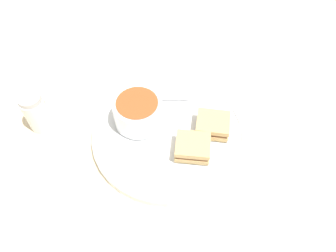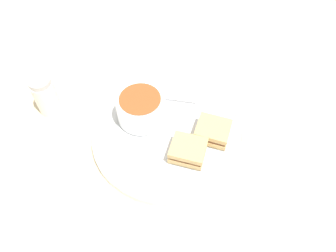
{
  "view_description": "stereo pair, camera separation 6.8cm",
  "coord_description": "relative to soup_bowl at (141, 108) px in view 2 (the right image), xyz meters",
  "views": [
    {
      "loc": [
        0.37,
        -0.15,
        0.59
      ],
      "look_at": [
        0.0,
        0.0,
        0.04
      ],
      "focal_mm": 35.0,
      "sensor_mm": 36.0,
      "label": 1
    },
    {
      "loc": [
        0.39,
        -0.09,
        0.59
      ],
      "look_at": [
        0.0,
        0.0,
        0.04
      ],
      "focal_mm": 35.0,
      "sensor_mm": 36.0,
      "label": 2
    }
  ],
  "objects": [
    {
      "name": "ground_plane",
      "position": [
        0.05,
        0.05,
        -0.05
      ],
      "size": [
        2.4,
        2.4,
        0.0
      ],
      "primitive_type": "plane",
      "color": "beige"
    },
    {
      "name": "plate",
      "position": [
        0.05,
        0.05,
        -0.04
      ],
      "size": [
        0.32,
        0.32,
        0.02
      ],
      "color": "white",
      "rests_on": "ground_plane"
    },
    {
      "name": "soup_bowl",
      "position": [
        0.0,
        0.0,
        0.0
      ],
      "size": [
        0.1,
        0.1,
        0.06
      ],
      "color": "white",
      "rests_on": "plate"
    },
    {
      "name": "spoon",
      "position": [
        -0.05,
        0.05,
        -0.03
      ],
      "size": [
        0.06,
        0.11,
        0.01
      ],
      "rotation": [
        0.0,
        0.0,
        4.33
      ],
      "color": "silver",
      "rests_on": "plate"
    },
    {
      "name": "sandwich_half_near",
      "position": [
        0.11,
        0.07,
        -0.02
      ],
      "size": [
        0.09,
        0.09,
        0.03
      ],
      "rotation": [
        0.0,
        0.0,
        1.08
      ],
      "color": "tan",
      "rests_on": "plate"
    },
    {
      "name": "sandwich_half_far",
      "position": [
        0.08,
        0.14,
        -0.02
      ],
      "size": [
        0.09,
        0.09,
        0.03
      ],
      "rotation": [
        0.0,
        0.0,
        1.03
      ],
      "color": "tan",
      "rests_on": "plate"
    },
    {
      "name": "salt_shaker",
      "position": [
        -0.08,
        -0.2,
        -0.01
      ],
      "size": [
        0.05,
        0.05,
        0.09
      ],
      "color": "silver",
      "rests_on": "ground_plane"
    }
  ]
}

